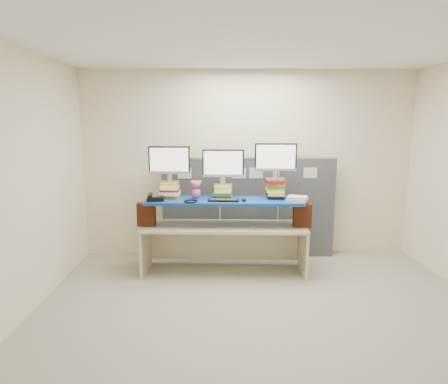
{
  "coord_description": "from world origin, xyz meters",
  "views": [
    {
      "loc": [
        -0.5,
        -3.69,
        2.01
      ],
      "look_at": [
        -0.39,
        1.19,
        1.12
      ],
      "focal_mm": 30.0,
      "sensor_mm": 36.0,
      "label": 1
    }
  ],
  "objects_px": {
    "blue_board": "(224,201)",
    "desk_phone": "(155,198)",
    "desk": "(224,235)",
    "monitor_right": "(276,159)",
    "monitor_center": "(223,165)",
    "keyboard": "(224,200)",
    "monitor_left": "(169,162)"
  },
  "relations": [
    {
      "from": "monitor_center",
      "to": "keyboard",
      "type": "relative_size",
      "value": 1.37
    },
    {
      "from": "desk",
      "to": "monitor_right",
      "type": "relative_size",
      "value": 3.96
    },
    {
      "from": "desk",
      "to": "monitor_center",
      "type": "xyz_separation_m",
      "value": [
        -0.01,
        0.12,
        0.93
      ]
    },
    {
      "from": "blue_board",
      "to": "monitor_left",
      "type": "bearing_deg",
      "value": 170.88
    },
    {
      "from": "monitor_center",
      "to": "desk_phone",
      "type": "xyz_separation_m",
      "value": [
        -0.9,
        -0.17,
        -0.41
      ]
    },
    {
      "from": "desk",
      "to": "monitor_center",
      "type": "distance_m",
      "value": 0.94
    },
    {
      "from": "monitor_left",
      "to": "monitor_right",
      "type": "relative_size",
      "value": 1.0
    },
    {
      "from": "blue_board",
      "to": "monitor_center",
      "type": "bearing_deg",
      "value": 96.96
    },
    {
      "from": "monitor_right",
      "to": "keyboard",
      "type": "distance_m",
      "value": 0.89
    },
    {
      "from": "monitor_left",
      "to": "desk_phone",
      "type": "height_order",
      "value": "monitor_left"
    },
    {
      "from": "monitor_right",
      "to": "desk_phone",
      "type": "relative_size",
      "value": 2.37
    },
    {
      "from": "desk",
      "to": "desk_phone",
      "type": "xyz_separation_m",
      "value": [
        -0.91,
        -0.06,
        0.52
      ]
    },
    {
      "from": "keyboard",
      "to": "monitor_right",
      "type": "bearing_deg",
      "value": 20.51
    },
    {
      "from": "blue_board",
      "to": "monitor_left",
      "type": "relative_size",
      "value": 3.71
    },
    {
      "from": "desk",
      "to": "blue_board",
      "type": "relative_size",
      "value": 1.07
    },
    {
      "from": "desk",
      "to": "blue_board",
      "type": "xyz_separation_m",
      "value": [
        -0.0,
        0.0,
        0.47
      ]
    },
    {
      "from": "monitor_right",
      "to": "desk_phone",
      "type": "xyz_separation_m",
      "value": [
        -1.6,
        -0.14,
        -0.49
      ]
    },
    {
      "from": "monitor_right",
      "to": "monitor_center",
      "type": "bearing_deg",
      "value": 180.0
    },
    {
      "from": "keyboard",
      "to": "monitor_left",
      "type": "bearing_deg",
      "value": 163.8
    },
    {
      "from": "monitor_right",
      "to": "desk_phone",
      "type": "distance_m",
      "value": 1.68
    },
    {
      "from": "blue_board",
      "to": "keyboard",
      "type": "xyz_separation_m",
      "value": [
        -0.01,
        -0.12,
        0.03
      ]
    },
    {
      "from": "blue_board",
      "to": "desk",
      "type": "bearing_deg",
      "value": -73.13
    },
    {
      "from": "blue_board",
      "to": "desk_phone",
      "type": "height_order",
      "value": "desk_phone"
    },
    {
      "from": "desk",
      "to": "monitor_right",
      "type": "bearing_deg",
      "value": 9.82
    },
    {
      "from": "monitor_right",
      "to": "desk_phone",
      "type": "bearing_deg",
      "value": -172.16
    },
    {
      "from": "desk_phone",
      "to": "desk",
      "type": "bearing_deg",
      "value": -3.34
    },
    {
      "from": "monitor_right",
      "to": "blue_board",
      "type": "bearing_deg",
      "value": -170.18
    },
    {
      "from": "monitor_left",
      "to": "monitor_right",
      "type": "distance_m",
      "value": 1.42
    },
    {
      "from": "monitor_center",
      "to": "monitor_right",
      "type": "height_order",
      "value": "monitor_right"
    },
    {
      "from": "blue_board",
      "to": "keyboard",
      "type": "distance_m",
      "value": 0.12
    },
    {
      "from": "desk",
      "to": "desk_phone",
      "type": "distance_m",
      "value": 1.05
    },
    {
      "from": "monitor_right",
      "to": "desk_phone",
      "type": "height_order",
      "value": "monitor_right"
    }
  ]
}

